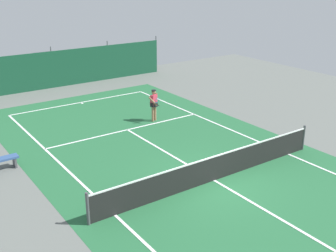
# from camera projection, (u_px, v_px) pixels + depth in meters

# --- Properties ---
(ground_plane) EXTENTS (36.00, 36.00, 0.00)m
(ground_plane) POSITION_uv_depth(u_px,v_px,m) (214.00, 180.00, 15.49)
(ground_plane) COLOR slate
(court_surface) EXTENTS (11.02, 26.60, 0.01)m
(court_surface) POSITION_uv_depth(u_px,v_px,m) (214.00, 180.00, 15.49)
(court_surface) COLOR #236038
(court_surface) RESTS_ON ground
(tennis_net) EXTENTS (10.12, 0.10, 1.10)m
(tennis_net) POSITION_uv_depth(u_px,v_px,m) (214.00, 168.00, 15.31)
(tennis_net) COLOR black
(tennis_net) RESTS_ON ground
(back_fence) EXTENTS (16.30, 0.98, 2.70)m
(back_fence) POSITION_uv_depth(u_px,v_px,m) (51.00, 76.00, 27.99)
(back_fence) COLOR #14472D
(back_fence) RESTS_ON ground
(tennis_player) EXTENTS (0.57, 0.82, 1.64)m
(tennis_player) POSITION_uv_depth(u_px,v_px,m) (154.00, 103.00, 21.31)
(tennis_player) COLOR #9E7051
(tennis_player) RESTS_ON ground
(tennis_ball_near_player) EXTENTS (0.07, 0.07, 0.07)m
(tennis_ball_near_player) POSITION_uv_depth(u_px,v_px,m) (151.00, 103.00, 24.51)
(tennis_ball_near_player) COLOR #CCDB33
(tennis_ball_near_player) RESTS_ON ground
(parked_car) EXTENTS (2.19, 4.29, 1.68)m
(parked_car) POSITION_uv_depth(u_px,v_px,m) (48.00, 65.00, 30.36)
(parked_car) COLOR navy
(parked_car) RESTS_ON ground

